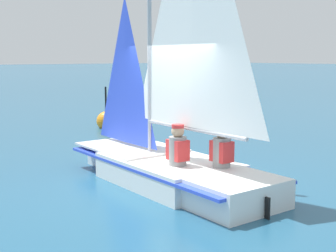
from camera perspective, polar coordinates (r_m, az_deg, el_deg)
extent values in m
plane|color=#235675|center=(8.62, 0.00, -7.01)|extent=(260.00, 260.00, 0.00)
cube|color=white|center=(8.56, 0.00, -5.51)|extent=(1.71, 2.58, 0.46)
cube|color=white|center=(10.01, -6.13, -3.50)|extent=(0.93, 1.09, 0.46)
cube|color=white|center=(7.25, 8.55, -8.19)|extent=(1.41, 1.11, 0.46)
cube|color=blue|center=(8.52, 0.00, -4.55)|extent=(1.81, 4.55, 0.05)
cube|color=silver|center=(9.52, -4.54, -2.56)|extent=(1.57, 2.12, 0.04)
cylinder|color=#B7B7BC|center=(8.81, -2.29, 13.71)|extent=(0.08, 0.08, 5.28)
cylinder|color=#B7B7BC|center=(7.86, 2.98, -0.36)|extent=(0.17, 2.52, 0.07)
pyramid|color=blue|center=(9.49, -5.20, 6.78)|extent=(0.11, 1.55, 2.93)
cube|color=black|center=(6.90, 12.03, -9.77)|extent=(0.03, 0.08, 0.32)
cube|color=black|center=(8.06, 1.18, -6.41)|extent=(0.25, 0.29, 0.45)
cylinder|color=gray|center=(7.95, 1.19, -3.10)|extent=(0.31, 0.31, 0.50)
cube|color=red|center=(7.94, 1.19, -2.92)|extent=(0.27, 0.35, 0.35)
sphere|color=tan|center=(7.89, 1.20, -0.61)|extent=(0.22, 0.22, 0.22)
cylinder|color=red|center=(7.87, 1.20, -0.02)|extent=(0.22, 0.22, 0.06)
cube|color=black|center=(8.00, 6.50, -6.58)|extent=(0.25, 0.29, 0.45)
cylinder|color=gray|center=(7.89, 6.55, -3.24)|extent=(0.31, 0.31, 0.50)
cube|color=red|center=(7.88, 6.56, -3.07)|extent=(0.27, 0.35, 0.35)
sphere|color=tan|center=(7.83, 6.60, -0.74)|extent=(0.22, 0.22, 0.22)
sphere|color=orange|center=(15.36, -7.55, 0.61)|extent=(0.63, 0.63, 0.63)
cylinder|color=black|center=(15.29, -7.59, 3.09)|extent=(0.06, 0.06, 0.90)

